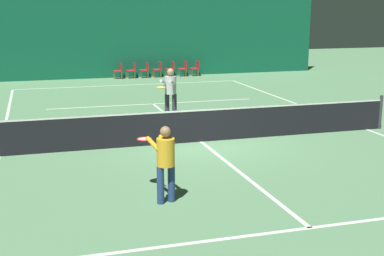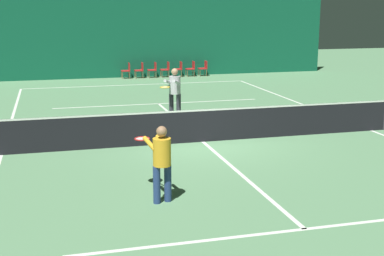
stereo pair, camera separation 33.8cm
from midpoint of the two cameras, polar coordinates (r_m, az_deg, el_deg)
name	(u,v)px [view 2 (the right image)]	position (r m, az deg, el deg)	size (l,w,h in m)	color
ground_plane	(203,142)	(15.36, 1.81, -1.48)	(60.00, 60.00, 0.00)	#56845B
backdrop_curtain	(126,34)	(29.55, -6.67, 9.98)	(23.00, 0.12, 4.74)	#0F5138
court_line_baseline_far	(137,85)	(26.77, -5.58, 4.62)	(11.00, 0.10, 0.00)	silver
court_line_service_far	(159,104)	(21.43, -3.13, 2.61)	(8.25, 0.10, 0.00)	silver
court_line_service_near	(305,229)	(9.72, 12.93, -10.47)	(8.25, 0.10, 0.00)	silver
court_line_sideline_left	(1,155)	(14.79, -19.08, -2.75)	(0.10, 23.80, 0.00)	silver
court_line_sideline_right	(371,131)	(17.71, 19.11, -0.26)	(0.10, 23.80, 0.00)	silver
court_line_centre	(203,142)	(15.36, 1.81, -1.47)	(0.10, 12.80, 0.00)	silver
tennis_net	(203,124)	(15.24, 1.82, 0.38)	(12.00, 0.10, 1.07)	black
player_near	(161,158)	(10.48, -2.41, -3.20)	(0.64, 1.34, 1.55)	navy
player_far	(174,89)	(18.48, -1.36, 4.14)	(1.03, 1.36, 1.73)	#2D2D38
courtside_chair_0	(127,69)	(29.14, -6.63, 6.22)	(0.44, 0.44, 0.84)	brown
courtside_chair_1	(140,69)	(29.26, -5.22, 6.28)	(0.44, 0.44, 0.84)	brown
courtside_chair_2	(153,69)	(29.39, -3.83, 6.33)	(0.44, 0.44, 0.84)	brown
courtside_chair_3	(166,68)	(29.53, -2.46, 6.38)	(0.44, 0.44, 0.84)	brown
courtside_chair_4	(179,68)	(29.70, -1.09, 6.42)	(0.44, 0.44, 0.84)	brown
courtside_chair_5	(191,68)	(29.88, 0.26, 6.46)	(0.44, 0.44, 0.84)	brown
courtside_chair_6	(204,67)	(30.07, 1.59, 6.50)	(0.44, 0.44, 0.84)	brown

